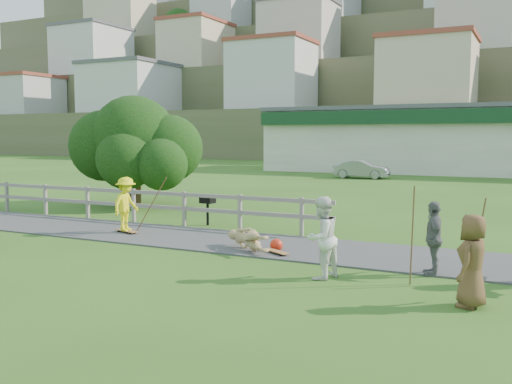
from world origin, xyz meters
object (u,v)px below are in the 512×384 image
car_silver (361,169)px  spectator_b (433,238)px  skater_fallen (248,239)px  spectator_a (321,238)px  skater_rider (126,207)px  tree (134,158)px  bbq (208,211)px  spectator_c (472,261)px

car_silver → spectator_b: bearing=-162.2°
skater_fallen → spectator_a: size_ratio=1.00×
skater_rider → spectator_a: spectator_a is taller
spectator_b → car_silver: (-8.74, 25.38, -0.16)m
tree → spectator_b: bearing=-27.4°
car_silver → skater_rider: bearing=178.6°
spectator_a → spectator_b: size_ratio=1.08×
spectator_a → skater_rider: bearing=-91.0°
skater_fallen → bbq: bearing=79.0°
tree → spectator_a: bearing=-36.1°
spectator_a → spectator_c: size_ratio=1.06×
spectator_c → car_silver: (-9.68, 27.36, -0.17)m
skater_rider → skater_fallen: (4.32, -0.65, -0.48)m
skater_rider → spectator_a: bearing=-111.5°
car_silver → bbq: car_silver is taller
skater_fallen → bbq: bbq is taller
skater_rider → bbq: (1.28, 2.44, -0.31)m
spectator_b → spectator_c: bearing=10.5°
skater_rider → bbq: bearing=-29.8°
spectator_b → bbq: size_ratio=1.63×
bbq → skater_fallen: bearing=-39.6°
spectator_a → car_silver: size_ratio=0.45×
spectator_c → bbq: spectator_c is taller
skater_fallen → bbq: (-3.05, 3.09, 0.17)m
skater_fallen → spectator_b: 4.53m
spectator_b → tree: 14.51m
skater_fallen → spectator_c: 5.97m
skater_rider → tree: (-4.04, 5.52, 1.18)m
skater_rider → spectator_a: size_ratio=0.94×
car_silver → bbq: size_ratio=3.94×
tree → skater_rider: bearing=-53.8°
skater_rider → tree: 6.94m
spectator_a → car_silver: spectator_a is taller
skater_rider → spectator_c: size_ratio=1.00×
skater_rider → bbq: 2.77m
spectator_a → spectator_c: bearing=94.9°
spectator_a → spectator_b: spectator_a is taller
car_silver → tree: 19.23m
skater_fallen → spectator_b: (4.49, -0.47, 0.46)m
skater_fallen → tree: bearing=88.0°
skater_rider → car_silver: (0.07, 24.26, -0.17)m
spectator_a → spectator_b: bearing=141.6°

